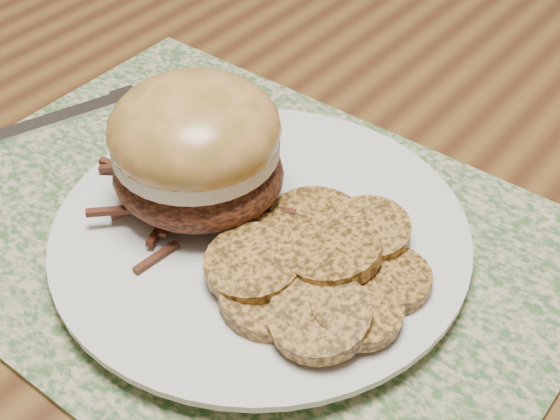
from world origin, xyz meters
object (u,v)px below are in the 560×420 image
object	(u,v)px
dining_table	(328,314)
fork	(72,114)
pork_sandwich	(196,148)
dinner_plate	(261,237)

from	to	relation	value
dining_table	fork	xyz separation A→B (m)	(-0.25, -0.02, 0.09)
pork_sandwich	fork	world-z (taller)	pork_sandwich
dining_table	fork	bearing A→B (deg)	-176.14
dining_table	fork	world-z (taller)	fork
dining_table	dinner_plate	world-z (taller)	dinner_plate
dining_table	dinner_plate	distance (m)	0.10
dining_table	dinner_plate	size ratio (longest dim) A/B	5.77
dinner_plate	pork_sandwich	size ratio (longest dim) A/B	1.99
fork	dining_table	bearing A→B (deg)	23.57
pork_sandwich	fork	size ratio (longest dim) A/B	0.71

